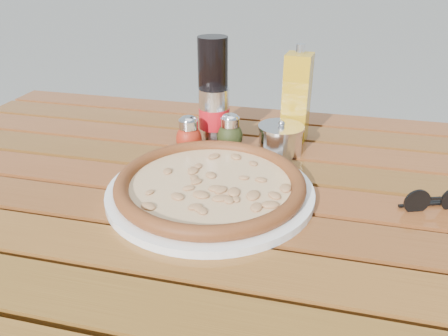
% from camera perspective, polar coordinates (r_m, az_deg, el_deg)
% --- Properties ---
extents(table, '(1.40, 0.90, 0.75)m').
position_cam_1_polar(table, '(0.83, -0.33, -7.18)').
color(table, '#361C0C').
rests_on(table, ground).
extents(plate, '(0.45, 0.45, 0.01)m').
position_cam_1_polar(plate, '(0.76, -1.79, -3.02)').
color(plate, white).
rests_on(plate, table).
extents(pizza, '(0.40, 0.40, 0.03)m').
position_cam_1_polar(pizza, '(0.76, -1.81, -1.98)').
color(pizza, '#FFE7B6').
rests_on(pizza, plate).
extents(pepper_shaker, '(0.07, 0.07, 0.08)m').
position_cam_1_polar(pepper_shaker, '(0.91, -4.62, 4.31)').
color(pepper_shaker, '#B62914').
rests_on(pepper_shaker, table).
extents(oregano_shaker, '(0.07, 0.07, 0.08)m').
position_cam_1_polar(oregano_shaker, '(0.92, 0.79, 4.63)').
color(oregano_shaker, '#313A17').
rests_on(oregano_shaker, table).
extents(dark_bottle, '(0.07, 0.07, 0.22)m').
position_cam_1_polar(dark_bottle, '(0.98, -1.44, 10.47)').
color(dark_bottle, black).
rests_on(dark_bottle, table).
extents(soda_can, '(0.08, 0.08, 0.12)m').
position_cam_1_polar(soda_can, '(0.96, -1.29, 6.83)').
color(soda_can, silver).
rests_on(soda_can, table).
extents(olive_oil_cruet, '(0.06, 0.06, 0.21)m').
position_cam_1_polar(olive_oil_cruet, '(0.97, 9.47, 9.13)').
color(olive_oil_cruet, '#C59115').
rests_on(olive_oil_cruet, table).
extents(parmesan_tin, '(0.13, 0.13, 0.07)m').
position_cam_1_polar(parmesan_tin, '(0.92, 7.41, 3.84)').
color(parmesan_tin, silver).
rests_on(parmesan_tin, table).
extents(sunglasses, '(0.11, 0.06, 0.04)m').
position_cam_1_polar(sunglasses, '(0.80, 25.77, -3.90)').
color(sunglasses, black).
rests_on(sunglasses, table).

